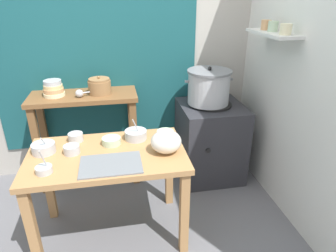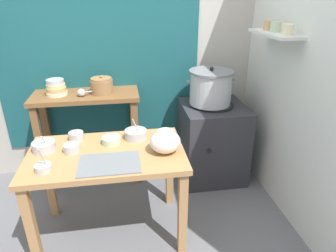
{
  "view_description": "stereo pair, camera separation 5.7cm",
  "coord_description": "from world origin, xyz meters",
  "px_view_note": "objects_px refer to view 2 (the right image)",
  "views": [
    {
      "loc": [
        -0.01,
        -1.84,
        1.76
      ],
      "look_at": [
        0.37,
        0.18,
        0.82
      ],
      "focal_mm": 31.86,
      "sensor_mm": 36.0,
      "label": 1
    },
    {
      "loc": [
        0.05,
        -1.85,
        1.76
      ],
      "look_at": [
        0.37,
        0.18,
        0.82
      ],
      "focal_mm": 31.86,
      "sensor_mm": 36.0,
      "label": 2
    }
  ],
  "objects_px": {
    "back_shelf_table": "(88,116)",
    "plastic_bag": "(165,142)",
    "prep_table": "(108,165)",
    "bowl_stack_enamel": "(56,88)",
    "prep_bowl_5": "(136,134)",
    "serving_tray": "(109,164)",
    "prep_bowl_4": "(43,167)",
    "prep_bowl_6": "(165,133)",
    "stove_block": "(212,141)",
    "clay_pot": "(102,86)",
    "prep_bowl_0": "(76,136)",
    "steamer_pot": "(211,87)",
    "ladle": "(83,92)",
    "prep_bowl_1": "(111,140)",
    "prep_bowl_2": "(44,146)",
    "prep_bowl_3": "(72,148)"
  },
  "relations": [
    {
      "from": "clay_pot",
      "to": "plastic_bag",
      "type": "height_order",
      "value": "clay_pot"
    },
    {
      "from": "serving_tray",
      "to": "prep_bowl_0",
      "type": "distance_m",
      "value": 0.47
    },
    {
      "from": "prep_table",
      "to": "prep_bowl_6",
      "type": "height_order",
      "value": "prep_bowl_6"
    },
    {
      "from": "ladle",
      "to": "prep_bowl_6",
      "type": "height_order",
      "value": "ladle"
    },
    {
      "from": "prep_bowl_5",
      "to": "prep_bowl_6",
      "type": "xyz_separation_m",
      "value": [
        0.23,
        0.01,
        -0.01
      ]
    },
    {
      "from": "stove_block",
      "to": "steamer_pot",
      "type": "xyz_separation_m",
      "value": [
        -0.04,
        0.02,
        0.56
      ]
    },
    {
      "from": "steamer_pot",
      "to": "prep_bowl_5",
      "type": "height_order",
      "value": "steamer_pot"
    },
    {
      "from": "prep_bowl_6",
      "to": "steamer_pot",
      "type": "bearing_deg",
      "value": 44.91
    },
    {
      "from": "prep_bowl_4",
      "to": "prep_bowl_6",
      "type": "xyz_separation_m",
      "value": [
        0.83,
        0.37,
        -0.0
      ]
    },
    {
      "from": "prep_table",
      "to": "ladle",
      "type": "xyz_separation_m",
      "value": [
        -0.21,
        0.73,
        0.33
      ]
    },
    {
      "from": "prep_table",
      "to": "bowl_stack_enamel",
      "type": "xyz_separation_m",
      "value": [
        -0.44,
        0.8,
        0.36
      ]
    },
    {
      "from": "prep_bowl_3",
      "to": "back_shelf_table",
      "type": "bearing_deg",
      "value": 86.82
    },
    {
      "from": "prep_table",
      "to": "serving_tray",
      "type": "xyz_separation_m",
      "value": [
        0.03,
        -0.17,
        0.12
      ]
    },
    {
      "from": "serving_tray",
      "to": "prep_bowl_4",
      "type": "height_order",
      "value": "prep_bowl_4"
    },
    {
      "from": "back_shelf_table",
      "to": "ladle",
      "type": "distance_m",
      "value": 0.27
    },
    {
      "from": "clay_pot",
      "to": "stove_block",
      "type": "bearing_deg",
      "value": -7.16
    },
    {
      "from": "back_shelf_table",
      "to": "prep_bowl_0",
      "type": "bearing_deg",
      "value": -93.25
    },
    {
      "from": "steamer_pot",
      "to": "prep_bowl_6",
      "type": "relative_size",
      "value": 3.4
    },
    {
      "from": "clay_pot",
      "to": "prep_bowl_0",
      "type": "height_order",
      "value": "clay_pot"
    },
    {
      "from": "clay_pot",
      "to": "ladle",
      "type": "height_order",
      "value": "clay_pot"
    },
    {
      "from": "prep_bowl_0",
      "to": "prep_bowl_1",
      "type": "bearing_deg",
      "value": -20.91
    },
    {
      "from": "steamer_pot",
      "to": "plastic_bag",
      "type": "bearing_deg",
      "value": -125.83
    },
    {
      "from": "prep_table",
      "to": "steamer_pot",
      "type": "height_order",
      "value": "steamer_pot"
    },
    {
      "from": "clay_pot",
      "to": "prep_bowl_5",
      "type": "distance_m",
      "value": 0.7
    },
    {
      "from": "clay_pot",
      "to": "prep_bowl_0",
      "type": "relative_size",
      "value": 1.84
    },
    {
      "from": "prep_bowl_1",
      "to": "prep_bowl_6",
      "type": "relative_size",
      "value": 1.03
    },
    {
      "from": "back_shelf_table",
      "to": "prep_bowl_1",
      "type": "bearing_deg",
      "value": -71.0
    },
    {
      "from": "serving_tray",
      "to": "plastic_bag",
      "type": "relative_size",
      "value": 1.85
    },
    {
      "from": "prep_bowl_2",
      "to": "prep_bowl_4",
      "type": "bearing_deg",
      "value": -79.69
    },
    {
      "from": "prep_table",
      "to": "prep_bowl_3",
      "type": "bearing_deg",
      "value": 171.14
    },
    {
      "from": "plastic_bag",
      "to": "prep_bowl_0",
      "type": "bearing_deg",
      "value": 155.7
    },
    {
      "from": "prep_bowl_1",
      "to": "prep_bowl_2",
      "type": "distance_m",
      "value": 0.47
    },
    {
      "from": "clay_pot",
      "to": "plastic_bag",
      "type": "relative_size",
      "value": 0.94
    },
    {
      "from": "prep_bowl_2",
      "to": "prep_bowl_6",
      "type": "relative_size",
      "value": 1.2
    },
    {
      "from": "serving_tray",
      "to": "prep_bowl_5",
      "type": "relative_size",
      "value": 2.25
    },
    {
      "from": "back_shelf_table",
      "to": "plastic_bag",
      "type": "distance_m",
      "value": 1.06
    },
    {
      "from": "prep_table",
      "to": "plastic_bag",
      "type": "relative_size",
      "value": 5.1
    },
    {
      "from": "prep_bowl_0",
      "to": "steamer_pot",
      "type": "bearing_deg",
      "value": 21.3
    },
    {
      "from": "prep_table",
      "to": "prep_bowl_6",
      "type": "distance_m",
      "value": 0.51
    },
    {
      "from": "prep_table",
      "to": "prep_bowl_5",
      "type": "height_order",
      "value": "prep_bowl_5"
    },
    {
      "from": "back_shelf_table",
      "to": "plastic_bag",
      "type": "xyz_separation_m",
      "value": [
        0.61,
        -0.86,
        0.12
      ]
    },
    {
      "from": "bowl_stack_enamel",
      "to": "ladle",
      "type": "distance_m",
      "value": 0.25
    },
    {
      "from": "prep_bowl_0",
      "to": "prep_bowl_4",
      "type": "relative_size",
      "value": 0.63
    },
    {
      "from": "serving_tray",
      "to": "back_shelf_table",
      "type": "bearing_deg",
      "value": 102.91
    },
    {
      "from": "stove_block",
      "to": "prep_bowl_4",
      "type": "xyz_separation_m",
      "value": [
        -1.38,
        -0.85,
        0.36
      ]
    },
    {
      "from": "prep_bowl_2",
      "to": "prep_bowl_1",
      "type": "bearing_deg",
      "value": 4.79
    },
    {
      "from": "steamer_pot",
      "to": "prep_bowl_0",
      "type": "bearing_deg",
      "value": -158.7
    },
    {
      "from": "ladle",
      "to": "prep_bowl_5",
      "type": "distance_m",
      "value": 0.72
    },
    {
      "from": "ladle",
      "to": "prep_bowl_1",
      "type": "relative_size",
      "value": 2.07
    },
    {
      "from": "stove_block",
      "to": "prep_bowl_1",
      "type": "bearing_deg",
      "value": -150.53
    }
  ]
}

